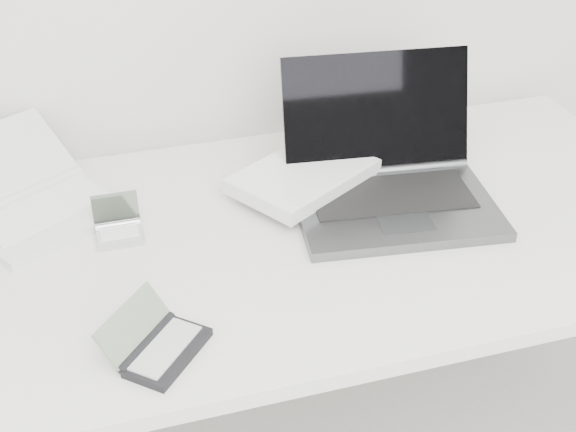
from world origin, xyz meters
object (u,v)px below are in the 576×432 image
object	(u,v)px
desk	(297,248)
palmtop_charcoal	(158,345)
laptop_large	(361,179)
netbook_open_white	(34,201)

from	to	relation	value
desk	palmtop_charcoal	bearing A→B (deg)	-139.06
laptop_large	palmtop_charcoal	distance (m)	0.59
laptop_large	netbook_open_white	bearing A→B (deg)	175.54
desk	palmtop_charcoal	distance (m)	0.42
desk	laptop_large	distance (m)	0.20
laptop_large	netbook_open_white	world-z (taller)	laptop_large
netbook_open_white	palmtop_charcoal	bearing A→B (deg)	-100.59
laptop_large	palmtop_charcoal	size ratio (longest dim) A/B	2.86
laptop_large	palmtop_charcoal	bearing A→B (deg)	-136.76
netbook_open_white	palmtop_charcoal	size ratio (longest dim) A/B	2.31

